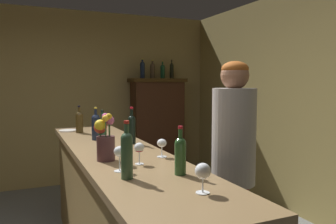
# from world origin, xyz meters

# --- Properties ---
(wall_back) EXTENTS (5.57, 0.12, 2.71)m
(wall_back) POSITION_xyz_m (0.00, 3.02, 1.36)
(wall_back) COLOR #A48C52
(wall_back) RESTS_ON ground
(bar_counter) EXTENTS (0.66, 3.10, 1.07)m
(bar_counter) POSITION_xyz_m (0.40, 0.10, 0.54)
(bar_counter) COLOR olive
(bar_counter) RESTS_ON ground
(display_cabinet) EXTENTS (0.92, 0.39, 1.67)m
(display_cabinet) POSITION_xyz_m (1.80, 2.73, 0.87)
(display_cabinet) COLOR #3C1F12
(display_cabinet) RESTS_ON ground
(wine_bottle_malbec) EXTENTS (0.06, 0.06, 0.32)m
(wine_bottle_malbec) POSITION_xyz_m (0.29, 0.11, 1.21)
(wine_bottle_malbec) COLOR #21462C
(wine_bottle_malbec) RESTS_ON bar_counter
(wine_bottle_merlot) EXTENTS (0.07, 0.07, 0.28)m
(wine_bottle_merlot) POSITION_xyz_m (0.54, -0.73, 1.20)
(wine_bottle_merlot) COLOR #2A5126
(wine_bottle_merlot) RESTS_ON bar_counter
(wine_bottle_riesling) EXTENTS (0.08, 0.08, 0.30)m
(wine_bottle_riesling) POSITION_xyz_m (0.34, 0.64, 1.21)
(wine_bottle_riesling) COLOR #1A2337
(wine_bottle_riesling) RESTS_ON bar_counter
(wine_bottle_syrah) EXTENTS (0.07, 0.07, 0.32)m
(wine_bottle_syrah) POSITION_xyz_m (0.24, -0.68, 1.22)
(wine_bottle_syrah) COLOR #304C32
(wine_bottle_syrah) RESTS_ON bar_counter
(wine_bottle_rose) EXTENTS (0.07, 0.07, 0.32)m
(wine_bottle_rose) POSITION_xyz_m (0.59, 0.33, 1.21)
(wine_bottle_rose) COLOR black
(wine_bottle_rose) RESTS_ON bar_counter
(wine_bottle_chardonnay) EXTENTS (0.08, 0.08, 0.29)m
(wine_bottle_chardonnay) POSITION_xyz_m (0.28, 1.15, 1.20)
(wine_bottle_chardonnay) COLOR #413216
(wine_bottle_chardonnay) RESTS_ON bar_counter
(wine_glass_front) EXTENTS (0.07, 0.07, 0.15)m
(wine_glass_front) POSITION_xyz_m (0.24, -0.52, 1.19)
(wine_glass_front) COLOR white
(wine_glass_front) RESTS_ON bar_counter
(wine_glass_mid) EXTENTS (0.07, 0.07, 0.14)m
(wine_glass_mid) POSITION_xyz_m (0.41, -0.40, 1.18)
(wine_glass_mid) COLOR white
(wine_glass_mid) RESTS_ON bar_counter
(wine_glass_rear) EXTENTS (0.07, 0.07, 0.13)m
(wine_glass_rear) POSITION_xyz_m (0.62, -0.26, 1.17)
(wine_glass_rear) COLOR white
(wine_glass_rear) RESTS_ON bar_counter
(wine_glass_spare) EXTENTS (0.08, 0.08, 0.15)m
(wine_glass_spare) POSITION_xyz_m (0.50, -1.06, 1.18)
(wine_glass_spare) COLOR white
(wine_glass_spare) RESTS_ON bar_counter
(flower_arrangement) EXTENTS (0.13, 0.13, 0.32)m
(flower_arrangement) POSITION_xyz_m (0.23, -0.20, 1.22)
(flower_arrangement) COLOR #492A2D
(flower_arrangement) RESTS_ON bar_counter
(cheese_plate) EXTENTS (0.19, 0.19, 0.01)m
(cheese_plate) POSITION_xyz_m (0.18, 1.32, 1.08)
(cheese_plate) COLOR white
(cheese_plate) RESTS_ON bar_counter
(display_bottle_left) EXTENTS (0.08, 0.08, 0.32)m
(display_bottle_left) POSITION_xyz_m (1.54, 2.73, 1.82)
(display_bottle_left) COLOR #172137
(display_bottle_left) RESTS_ON display_cabinet
(display_bottle_midleft) EXTENTS (0.08, 0.08, 0.30)m
(display_bottle_midleft) POSITION_xyz_m (1.71, 2.73, 1.81)
(display_bottle_midleft) COLOR #403120
(display_bottle_midleft) RESTS_ON display_cabinet
(display_bottle_center) EXTENTS (0.08, 0.08, 0.29)m
(display_bottle_center) POSITION_xyz_m (1.89, 2.73, 1.79)
(display_bottle_center) COLOR #133C22
(display_bottle_center) RESTS_ON display_cabinet
(display_bottle_midright) EXTENTS (0.07, 0.07, 0.31)m
(display_bottle_midright) POSITION_xyz_m (2.06, 2.73, 1.81)
(display_bottle_midright) COLOR black
(display_bottle_midright) RESTS_ON display_cabinet
(bartender) EXTENTS (0.31, 0.31, 1.75)m
(bartender) POSITION_xyz_m (1.09, -0.47, 0.98)
(bartender) COLOR maroon
(bartender) RESTS_ON ground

